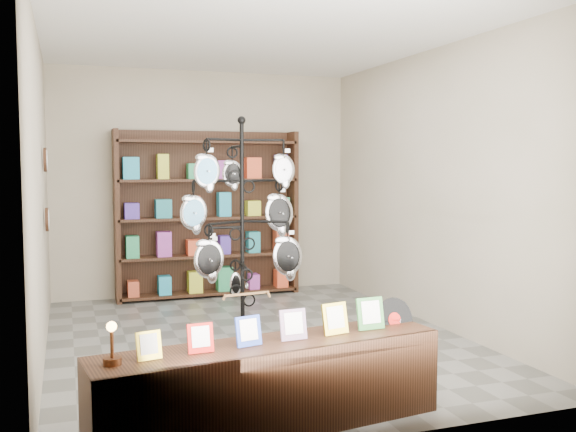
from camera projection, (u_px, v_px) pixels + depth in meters
name	position (u px, v px, depth m)	size (l,w,h in m)	color
ground	(258.00, 339.00, 6.44)	(5.00, 5.00, 0.00)	slate
room_envelope	(257.00, 155.00, 6.29)	(5.00, 5.00, 5.00)	#B6A893
display_tree	(242.00, 222.00, 5.60)	(1.11, 0.93, 2.17)	black
front_shelf	(271.00, 386.00, 4.23)	(2.42, 0.80, 0.84)	black
back_shelving	(208.00, 219.00, 8.52)	(2.42, 0.36, 2.20)	black
wall_clocks	(46.00, 190.00, 6.43)	(0.03, 0.24, 0.84)	black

